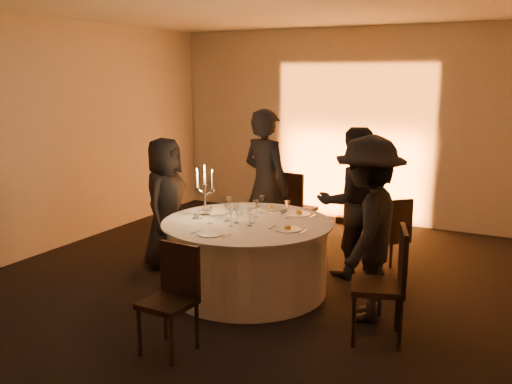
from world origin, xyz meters
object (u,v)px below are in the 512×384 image
at_px(chair_front, 173,292).
at_px(candelabra, 205,198).
at_px(chair_back_left, 293,204).
at_px(coffee_cup, 197,216).
at_px(guest_right, 368,229).
at_px(guest_back_right, 353,202).
at_px(chair_left, 178,215).
at_px(guest_left, 165,203).
at_px(guest_back_left, 266,185).
at_px(banquet_table, 247,256).
at_px(chair_back_right, 390,233).
at_px(chair_right, 388,278).

height_order(chair_front, candelabra, candelabra).
distance_m(chair_back_left, chair_front, 3.19).
bearing_deg(chair_back_left, coffee_cup, 87.83).
distance_m(chair_back_left, guest_right, 2.41).
bearing_deg(chair_front, guest_back_right, 75.72).
xyz_separation_m(chair_left, guest_left, (0.21, -0.56, 0.30)).
bearing_deg(guest_back_left, banquet_table, 123.81).
relative_size(guest_back_right, coffee_cup, 15.62).
bearing_deg(guest_back_right, guest_right, 75.43).
height_order(chair_back_left, candelabra, candelabra).
relative_size(guest_left, candelabra, 2.74).
bearing_deg(candelabra, chair_back_left, 80.74).
bearing_deg(guest_back_left, chair_back_right, -162.49).
relative_size(banquet_table, guest_left, 1.15).
relative_size(chair_left, chair_back_right, 0.93).
bearing_deg(candelabra, chair_back_right, 33.09).
height_order(banquet_table, guest_left, guest_left).
bearing_deg(chair_back_right, candelabra, -11.54).
distance_m(chair_back_right, guest_back_left, 1.63).
distance_m(guest_back_left, guest_back_right, 1.17).
bearing_deg(chair_left, banquet_table, -151.02).
bearing_deg(coffee_cup, candelabra, 79.81).
bearing_deg(chair_left, guest_back_left, -107.11).
distance_m(chair_back_right, guest_left, 2.65).
distance_m(chair_left, guest_right, 2.97).
bearing_deg(coffee_cup, chair_back_left, 80.67).
xyz_separation_m(guest_back_left, guest_back_right, (1.16, -0.12, -0.08)).
height_order(chair_back_right, guest_left, guest_left).
relative_size(chair_back_left, guest_left, 0.65).
relative_size(chair_back_right, guest_back_right, 0.54).
xyz_separation_m(chair_back_right, guest_left, (-2.49, -0.87, 0.26)).
bearing_deg(guest_back_right, chair_front, 33.61).
relative_size(chair_front, guest_right, 0.52).
bearing_deg(candelabra, guest_left, 159.69).
xyz_separation_m(chair_right, candelabra, (-2.14, 0.46, 0.39)).
bearing_deg(guest_back_right, chair_back_left, -73.73).
bearing_deg(coffee_cup, guest_back_left, 80.87).
bearing_deg(chair_back_left, guest_back_left, 87.43).
bearing_deg(chair_back_left, guest_back_right, 152.84).
bearing_deg(guest_right, candelabra, -95.88).
bearing_deg(banquet_table, guest_right, -3.47).
relative_size(chair_back_right, candelabra, 1.62).
xyz_separation_m(guest_left, guest_right, (2.58, -0.35, 0.09)).
bearing_deg(guest_back_right, coffee_cup, 0.36).
bearing_deg(chair_back_left, chair_front, 102.79).
relative_size(guest_right, coffee_cup, 15.93).
bearing_deg(guest_left, guest_back_left, -59.38).
bearing_deg(banquet_table, guest_back_right, 50.58).
bearing_deg(chair_back_right, banquet_table, -1.89).
bearing_deg(guest_right, chair_left, -111.53).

